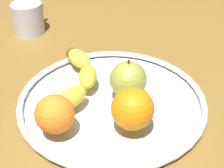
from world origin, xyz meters
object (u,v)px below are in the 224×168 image
(apple, at_px, (128,79))
(ambient_mug, at_px, (28,18))
(orange_back_right, at_px, (133,109))
(banana, at_px, (79,75))
(fruit_bowl, at_px, (112,100))
(orange_front_right, at_px, (55,114))

(apple, xyz_separation_m, ambient_mug, (0.20, 0.35, -0.01))
(orange_back_right, bearing_deg, banana, 59.80)
(fruit_bowl, height_order, orange_back_right, orange_back_right)
(banana, distance_m, orange_front_right, 0.14)
(banana, relative_size, apple, 2.56)
(orange_front_right, xyz_separation_m, orange_back_right, (0.06, -0.12, 0.00))
(fruit_bowl, relative_size, apple, 4.62)
(apple, xyz_separation_m, orange_back_right, (-0.08, -0.04, 0.00))
(fruit_bowl, distance_m, banana, 0.09)
(ambient_mug, bearing_deg, banana, -128.07)
(orange_front_right, bearing_deg, orange_back_right, -64.23)
(banana, xyz_separation_m, orange_back_right, (-0.08, -0.14, 0.02))
(orange_front_right, height_order, ambient_mug, orange_front_right)
(apple, relative_size, orange_front_right, 1.19)
(orange_back_right, bearing_deg, fruit_bowl, 44.59)
(ambient_mug, bearing_deg, orange_back_right, -125.39)
(orange_front_right, bearing_deg, banana, 9.94)
(apple, bearing_deg, orange_front_right, 149.38)
(fruit_bowl, xyz_separation_m, orange_front_right, (-0.12, 0.05, 0.04))
(banana, relative_size, ambient_mug, 1.72)
(fruit_bowl, height_order, orange_front_right, orange_front_right)
(banana, height_order, orange_front_right, orange_front_right)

